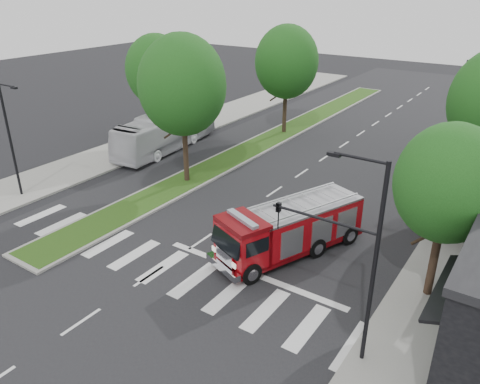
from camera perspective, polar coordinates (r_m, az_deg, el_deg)
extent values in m
plane|color=black|center=(25.81, -4.83, -6.02)|extent=(140.00, 140.00, 0.00)
cube|color=gray|center=(41.60, -11.92, 5.70)|extent=(5.00, 80.00, 0.15)
cube|color=gray|center=(42.57, 4.04, 6.60)|extent=(3.00, 50.00, 0.14)
cube|color=#173F12|center=(42.55, 4.04, 6.70)|extent=(2.60, 49.50, 0.02)
cylinder|color=black|center=(27.58, 21.51, -2.73)|extent=(0.08, 0.08, 2.50)
cylinder|color=black|center=(27.27, 27.17, -4.12)|extent=(0.08, 0.08, 2.50)
cylinder|color=black|center=(28.66, 22.10, -1.80)|extent=(0.08, 0.08, 2.50)
cube|color=black|center=(27.41, 25.04, -0.52)|extent=(3.20, 1.60, 0.12)
cube|color=#8C99A5|center=(28.54, 24.86, -2.30)|extent=(2.80, 0.04, 1.80)
cube|color=black|center=(28.23, 24.33, -4.20)|extent=(2.40, 0.40, 0.08)
cylinder|color=black|center=(22.33, 22.54, -7.68)|extent=(0.36, 0.36, 3.74)
ellipsoid|color=#12360E|center=(20.74, 24.13, 0.95)|extent=(4.40, 4.40, 5.06)
cylinder|color=black|center=(32.56, -6.66, 5.00)|extent=(0.36, 0.36, 4.62)
ellipsoid|color=#12360E|center=(31.36, -7.06, 12.80)|extent=(5.80, 5.80, 6.67)
cylinder|color=black|center=(43.66, 5.47, 9.91)|extent=(0.36, 0.36, 4.40)
ellipsoid|color=#12360E|center=(42.80, 5.70, 15.49)|extent=(5.60, 5.60, 6.44)
cylinder|color=black|center=(42.03, -9.72, 8.95)|extent=(0.36, 0.36, 4.18)
ellipsoid|color=#12360E|center=(41.16, -10.13, 14.43)|extent=(5.20, 5.20, 5.98)
cylinder|color=black|center=(16.78, 16.00, -9.23)|extent=(0.16, 0.16, 8.00)
cylinder|color=black|center=(15.30, 14.50, 4.01)|extent=(1.80, 0.10, 0.10)
cube|color=black|center=(15.61, 11.40, 4.53)|extent=(0.45, 0.20, 0.12)
cylinder|color=black|center=(16.65, 10.08, -3.28)|extent=(4.00, 0.10, 0.10)
imported|color=black|center=(17.53, 4.65, -2.95)|extent=(0.18, 0.22, 1.10)
cylinder|color=black|center=(32.94, -26.16, 5.49)|extent=(0.16, 0.16, 7.50)
cylinder|color=black|center=(31.41, -26.63, 11.55)|extent=(1.60, 0.10, 0.10)
cube|color=black|center=(30.74, -25.84, 11.37)|extent=(0.45, 0.20, 0.12)
cube|color=black|center=(37.91, 26.26, 14.14)|extent=(0.45, 0.20, 0.12)
cube|color=#5C0508|center=(24.70, 6.14, -6.27)|extent=(5.32, 8.55, 0.24)
cube|color=maroon|center=(24.66, 7.65, -3.68)|extent=(4.60, 6.73, 1.96)
cube|color=maroon|center=(22.57, 0.29, -6.27)|extent=(2.93, 2.54, 2.06)
cube|color=#B2B2B7|center=(24.19, 7.79, -1.53)|extent=(4.60, 6.73, 0.12)
cylinder|color=#B2B2B7|center=(24.70, 6.47, -0.38)|extent=(2.27, 5.50, 0.10)
cylinder|color=#B2B2B7|center=(23.53, 9.23, -1.87)|extent=(2.27, 5.50, 0.10)
cube|color=silver|center=(22.54, -2.11, -9.12)|extent=(2.49, 1.26, 0.34)
cube|color=#8C99A5|center=(21.93, 0.30, -3.30)|extent=(2.13, 1.12, 0.18)
cylinder|color=black|center=(23.75, -1.85, -7.36)|extent=(0.72, 1.13, 1.08)
cylinder|color=black|center=(22.18, 1.32, -9.89)|extent=(0.72, 1.13, 1.08)
cylinder|color=black|center=(25.86, 5.89, -4.63)|extent=(0.72, 1.13, 1.08)
cylinder|color=black|center=(24.43, 9.27, -6.72)|extent=(0.72, 1.13, 1.08)
cylinder|color=black|center=(27.28, 9.71, -3.25)|extent=(0.72, 1.13, 1.08)
cylinder|color=black|center=(25.92, 13.11, -5.12)|extent=(0.72, 1.13, 1.08)
imported|color=silver|center=(39.86, -8.95, 7.38)|extent=(3.74, 11.49, 3.14)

